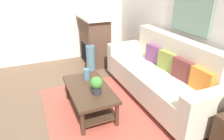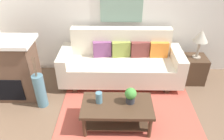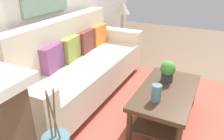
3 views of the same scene
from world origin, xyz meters
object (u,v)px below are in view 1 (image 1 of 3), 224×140
object	(u,v)px
coffee_table	(89,94)
throw_pillow_maroon	(183,70)
couch	(160,76)
throw_pillow_orange	(202,80)
potted_plant_tabletop	(96,85)
tabletop_vase	(86,74)
framed_painting	(191,10)
throw_pillow_olive	(168,61)
floor_vase	(91,60)
fireplace	(94,40)
throw_pillow_plum	(155,54)

from	to	relation	value
coffee_table	throw_pillow_maroon	bearing A→B (deg)	71.36
couch	throw_pillow_orange	xyz separation A→B (m)	(0.76, 0.12, 0.25)
coffee_table	potted_plant_tabletop	xyz separation A→B (m)	(0.20, 0.06, 0.26)
couch	tabletop_vase	xyz separation A→B (m)	(-0.36, -1.19, 0.09)
throw_pillow_maroon	framed_painting	xyz separation A→B (m)	(-0.38, 0.34, 0.81)
throw_pillow_olive	coffee_table	size ratio (longest dim) A/B	0.33
couch	framed_painting	bearing A→B (deg)	90.00
tabletop_vase	floor_vase	world-z (taller)	floor_vase
throw_pillow_olive	fireplace	xyz separation A→B (m)	(-2.00, -0.63, -0.09)
throw_pillow_maroon	potted_plant_tabletop	size ratio (longest dim) A/B	1.37
throw_pillow_orange	fireplace	world-z (taller)	fireplace
floor_vase	throw_pillow_maroon	bearing A→B (deg)	26.74
couch	fireplace	size ratio (longest dim) A/B	2.07
tabletop_vase	fireplace	distance (m)	1.78
potted_plant_tabletop	framed_painting	distance (m)	1.89
throw_pillow_olive	throw_pillow_maroon	size ratio (longest dim) A/B	1.00
potted_plant_tabletop	framed_painting	bearing A→B (deg)	94.25
couch	floor_vase	bearing A→B (deg)	-151.14
coffee_table	floor_vase	distance (m)	1.42
fireplace	framed_painting	size ratio (longest dim) A/B	1.39
couch	fireplace	world-z (taller)	fireplace
couch	coffee_table	bearing A→B (deg)	-93.67
throw_pillow_plum	framed_painting	size ratio (longest dim) A/B	0.43
throw_pillow_olive	coffee_table	bearing A→B (deg)	-93.34
throw_pillow_plum	throw_pillow_olive	world-z (taller)	same
coffee_table	tabletop_vase	size ratio (longest dim) A/B	5.95
couch	potted_plant_tabletop	xyz separation A→B (m)	(0.12, -1.18, 0.14)
couch	throw_pillow_maroon	world-z (taller)	couch
throw_pillow_olive	couch	bearing A→B (deg)	-90.00
throw_pillow_plum	coffee_table	distance (m)	1.44
throw_pillow_maroon	throw_pillow_orange	distance (m)	0.38
throw_pillow_maroon	floor_vase	size ratio (longest dim) A/B	0.56
fireplace	framed_painting	world-z (taller)	framed_painting
throw_pillow_maroon	fireplace	world-z (taller)	fireplace
throw_pillow_maroon	coffee_table	xyz separation A→B (m)	(-0.46, -1.36, -0.37)
throw_pillow_maroon	potted_plant_tabletop	bearing A→B (deg)	-101.16
throw_pillow_olive	coffee_table	world-z (taller)	throw_pillow_olive
throw_pillow_olive	tabletop_vase	size ratio (longest dim) A/B	1.95
coffee_table	tabletop_vase	bearing A→B (deg)	169.88
throw_pillow_orange	potted_plant_tabletop	distance (m)	1.46
coffee_table	fireplace	world-z (taller)	fireplace
framed_painting	fireplace	bearing A→B (deg)	-154.18
tabletop_vase	throw_pillow_orange	bearing A→B (deg)	49.53
throw_pillow_olive	floor_vase	distance (m)	1.73
couch	coffee_table	world-z (taller)	couch
tabletop_vase	coffee_table	bearing A→B (deg)	-10.12
throw_pillow_olive	potted_plant_tabletop	xyz separation A→B (m)	(0.12, -1.31, -0.11)
tabletop_vase	floor_vase	distance (m)	1.16
throw_pillow_plum	fireplace	distance (m)	1.74
couch	throw_pillow_olive	size ratio (longest dim) A/B	6.68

